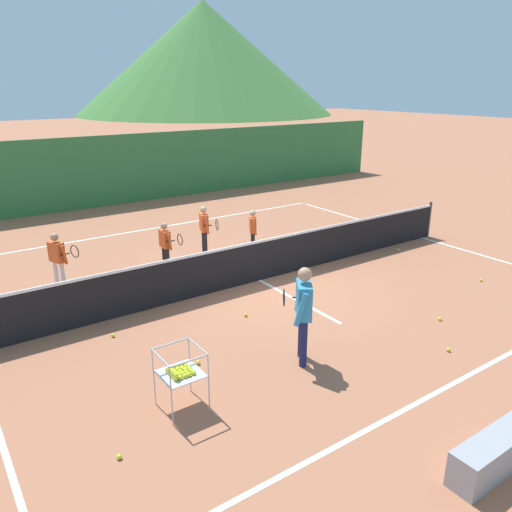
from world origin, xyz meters
name	(u,v)px	position (x,y,z in m)	size (l,w,h in m)	color
ground_plane	(260,280)	(0.00, 0.00, 0.00)	(120.00, 120.00, 0.00)	#A86647
line_baseline_near	(453,384)	(0.00, -5.13, 0.00)	(11.77, 0.08, 0.01)	white
line_baseline_far	(160,227)	(0.00, 5.49, 0.00)	(11.77, 0.08, 0.01)	white
line_sideline_east	(422,238)	(5.89, 0.00, 0.00)	(0.08, 10.62, 0.01)	white
line_service_center	(260,280)	(0.00, 0.00, 0.00)	(0.08, 5.40, 0.01)	white
tennis_net	(260,260)	(0.00, 0.00, 0.50)	(12.35, 0.08, 1.05)	#333338
instructor	(303,306)	(-1.47, -3.29, 0.98)	(0.56, 0.81, 1.64)	#191E4C
student_0	(58,256)	(-3.90, 2.12, 0.78)	(0.57, 0.53, 1.29)	silver
student_1	(166,242)	(-1.47, 1.82, 0.73)	(0.40, 0.60, 1.21)	black
student_2	(205,226)	(-0.11, 2.36, 0.79)	(0.42, 0.70, 1.32)	black
student_3	(253,228)	(0.98, 1.70, 0.71)	(0.38, 0.47, 1.19)	black
ball_cart	(180,372)	(-3.67, -3.30, 0.58)	(0.58, 0.58, 0.90)	#B7B7BC
tennis_ball_1	(246,315)	(-1.32, -1.40, 0.03)	(0.07, 0.07, 0.07)	yellow
tennis_ball_2	(113,335)	(-3.75, -0.72, 0.03)	(0.07, 0.07, 0.07)	yellow
tennis_ball_3	(440,319)	(1.66, -3.68, 0.03)	(0.07, 0.07, 0.07)	yellow
tennis_ball_4	(398,250)	(4.35, -0.42, 0.03)	(0.07, 0.07, 0.07)	yellow
tennis_ball_5	(448,350)	(0.78, -4.50, 0.03)	(0.07, 0.07, 0.07)	yellow
tennis_ball_6	(198,363)	(-2.93, -2.42, 0.03)	(0.07, 0.07, 0.07)	yellow
tennis_ball_7	(119,457)	(-4.76, -3.78, 0.03)	(0.07, 0.07, 0.07)	yellow
tennis_ball_8	(481,280)	(4.15, -2.99, 0.03)	(0.07, 0.07, 0.07)	yellow
windscreen_fence	(114,170)	(0.00, 9.34, 1.28)	(25.90, 0.08, 2.57)	#33753D
courtside_bench	(498,451)	(-1.12, -6.47, 0.23)	(1.50, 0.36, 0.46)	#99999E
hill_0	(204,59)	(31.51, 58.50, 7.67)	(37.05, 37.05, 15.34)	#427A38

